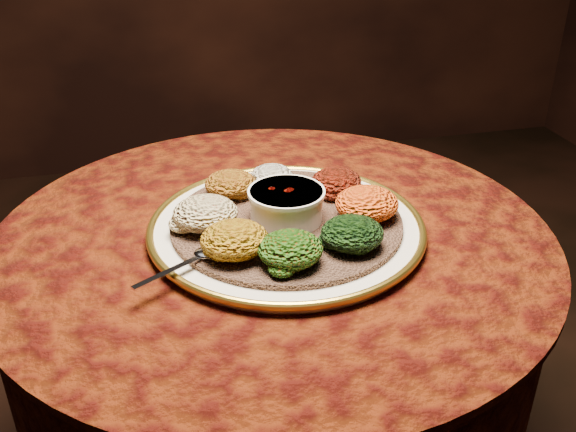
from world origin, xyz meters
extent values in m
cylinder|color=black|center=(0.00, 0.00, 0.34)|extent=(0.12, 0.12, 0.68)
cylinder|color=black|center=(0.00, 0.00, 0.70)|extent=(0.80, 0.80, 0.04)
cylinder|color=#471606|center=(0.00, 0.00, 0.56)|extent=(0.93, 0.93, 0.34)
cylinder|color=#471606|center=(0.00, 0.00, 0.73)|extent=(0.96, 0.96, 0.01)
cylinder|color=silver|center=(0.02, -0.02, 0.74)|extent=(0.46, 0.46, 0.02)
torus|color=#B9922E|center=(0.02, -0.02, 0.75)|extent=(0.47, 0.47, 0.01)
cylinder|color=brown|center=(0.02, -0.02, 0.76)|extent=(0.45, 0.45, 0.01)
cylinder|color=white|center=(0.02, -0.02, 0.79)|extent=(0.12, 0.12, 0.05)
cylinder|color=white|center=(0.02, -0.02, 0.81)|extent=(0.13, 0.13, 0.01)
cylinder|color=#620E04|center=(0.02, -0.02, 0.80)|extent=(0.10, 0.10, 0.01)
ellipsoid|color=silver|center=(-0.12, -0.10, 0.77)|extent=(0.05, 0.03, 0.01)
cube|color=silver|center=(-0.18, -0.14, 0.77)|extent=(0.12, 0.08, 0.00)
ellipsoid|color=beige|center=(0.03, 0.12, 0.78)|extent=(0.08, 0.07, 0.04)
ellipsoid|color=black|center=(0.13, 0.06, 0.78)|extent=(0.09, 0.09, 0.04)
ellipsoid|color=#BC8A0F|center=(0.15, -0.04, 0.79)|extent=(0.11, 0.10, 0.05)
ellipsoid|color=black|center=(0.10, -0.13, 0.79)|extent=(0.10, 0.09, 0.05)
ellipsoid|color=#952A09|center=(-0.01, -0.15, 0.79)|extent=(0.10, 0.09, 0.05)
ellipsoid|color=#A2780E|center=(-0.08, -0.10, 0.79)|extent=(0.11, 0.10, 0.05)
ellipsoid|color=maroon|center=(-0.11, -0.01, 0.79)|extent=(0.11, 0.10, 0.05)
ellipsoid|color=#895710|center=(-0.06, 0.09, 0.78)|extent=(0.09, 0.09, 0.04)
camera|label=1|loc=(-0.20, -0.93, 1.29)|focal=40.00mm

